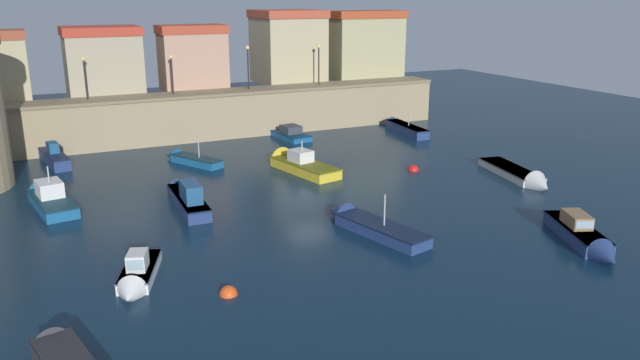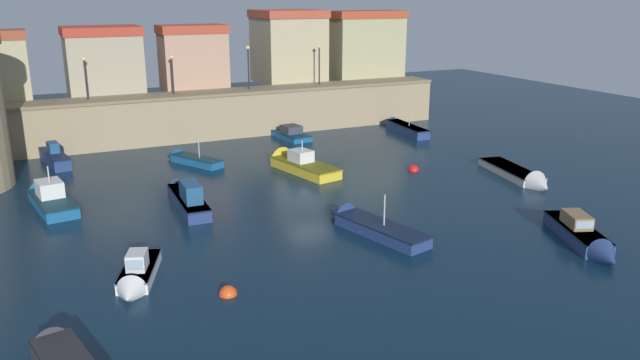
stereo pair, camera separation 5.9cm
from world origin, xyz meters
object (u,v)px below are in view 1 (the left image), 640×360
quay_lamp_1 (172,68)px  mooring_buoy_1 (229,295)px  moored_boat_12 (51,155)px  moored_boat_8 (48,196)px  moored_boat_9 (285,132)px  moored_boat_7 (366,224)px  mooring_buoy_0 (413,170)px  moored_boat_2 (521,176)px  quay_lamp_0 (85,71)px  moored_boat_3 (189,159)px  moored_boat_6 (402,127)px  moored_boat_5 (186,196)px  quay_lamp_2 (248,61)px  moored_boat_4 (295,163)px  moored_boat_0 (585,237)px  quay_lamp_3 (319,58)px  moored_boat_10 (62,359)px  moored_boat_1 (137,276)px

quay_lamp_1 → mooring_buoy_1: size_ratio=4.19×
moored_boat_12 → mooring_buoy_1: moored_boat_12 is taller
moored_boat_8 → moored_boat_9: moored_boat_8 is taller
moored_boat_7 → mooring_buoy_0: bearing=-58.9°
moored_boat_2 → moored_boat_7: moored_boat_7 is taller
quay_lamp_0 → moored_boat_7: bearing=-66.6°
moored_boat_3 → moored_boat_8: bearing=93.0°
moored_boat_6 → moored_boat_5: bearing=122.5°
quay_lamp_0 → quay_lamp_1: 6.60m
moored_boat_3 → quay_lamp_2: bearing=-71.8°
moored_boat_4 → moored_boat_12: 17.78m
moored_boat_7 → moored_boat_4: bearing=-20.0°
quay_lamp_2 → moored_boat_0: 32.12m
moored_boat_5 → quay_lamp_1: bearing=-9.3°
quay_lamp_0 → mooring_buoy_0: quay_lamp_0 is taller
moored_boat_3 → mooring_buoy_0: moored_boat_3 is taller
moored_boat_5 → moored_boat_7: (7.38, -7.88, -0.20)m
quay_lamp_0 → moored_boat_0: bearing=-58.4°
quay_lamp_3 → moored_boat_5: bearing=-134.3°
quay_lamp_2 → moored_boat_3: quay_lamp_2 is taller
quay_lamp_0 → moored_boat_2: (24.21, -21.14, -5.76)m
quay_lamp_1 → moored_boat_7: (4.07, -24.62, -5.63)m
quay_lamp_3 → moored_boat_10: (-24.00, -31.43, -5.77)m
moored_boat_12 → mooring_buoy_1: bearing=-177.7°
moored_boat_8 → moored_boat_10: size_ratio=1.37×
quay_lamp_1 → moored_boat_8: (-10.43, -13.18, -5.49)m
mooring_buoy_1 → moored_boat_9: bearing=63.2°
moored_boat_7 → mooring_buoy_1: size_ratio=9.39×
moored_boat_5 → moored_boat_12: 15.23m
moored_boat_6 → moored_boat_2: bearing=-179.6°
quay_lamp_0 → moored_boat_2: quay_lamp_0 is taller
quay_lamp_0 → moored_boat_9: size_ratio=0.58×
moored_boat_6 → moored_boat_10: size_ratio=1.51×
quay_lamp_0 → moored_boat_10: bearing=-97.9°
quay_lamp_1 → moored_boat_7: size_ratio=0.45×
moored_boat_2 → moored_boat_4: (-12.21, 8.84, 0.16)m
moored_boat_5 → moored_boat_6: moored_boat_6 is taller
moored_boat_7 → moored_boat_6: bearing=-50.7°
moored_boat_4 → mooring_buoy_0: (7.18, -3.84, -0.44)m
moored_boat_9 → moored_boat_1: bearing=138.6°
quay_lamp_1 → quay_lamp_2: (6.43, 0.00, 0.30)m
moored_boat_5 → quay_lamp_3: bearing=-42.5°
quay_lamp_1 → moored_boat_8: size_ratio=0.47×
quay_lamp_1 → moored_boat_2: (17.61, -21.14, -5.68)m
moored_boat_1 → moored_boat_12: (-2.02, 23.08, 0.15)m
quay_lamp_2 → moored_boat_10: 36.39m
moored_boat_2 → moored_boat_10: (-28.57, -10.29, 0.15)m
moored_boat_8 → moored_boat_10: moored_boat_8 is taller
moored_boat_1 → moored_boat_7: bearing=117.0°
quay_lamp_3 → moored_boat_3: (-13.91, -7.51, -5.88)m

